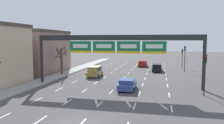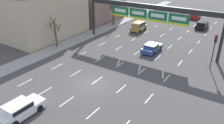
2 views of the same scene
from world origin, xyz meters
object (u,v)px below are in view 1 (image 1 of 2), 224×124
suv_gold (95,71)px  tree_bare_closest (61,58)px  sign_gantry (116,43)px  traffic_light_mid_block (185,54)px  car_black (157,67)px  traffic_light_far_end (182,54)px  car_blue (127,84)px  car_red (143,63)px  traffic_light_near_gantry (205,67)px

suv_gold → tree_bare_closest: (-6.19, 0.47, 1.95)m
sign_gantry → traffic_light_mid_block: size_ratio=4.43×
car_black → traffic_light_far_end: (5.37, 6.99, 2.22)m
car_black → car_blue: (-3.35, -17.12, -0.04)m
car_black → tree_bare_closest: tree_bare_closest is taller
car_blue → tree_bare_closest: (-12.90, 9.10, 2.18)m
sign_gantry → suv_gold: size_ratio=5.50×
car_red → sign_gantry: bearing=-94.3°
car_red → traffic_light_near_gantry: size_ratio=0.87×
traffic_light_mid_block → tree_bare_closest: (-21.41, -8.25, -0.60)m
sign_gantry → traffic_light_near_gantry: (10.30, -2.60, -2.47)m
car_red → tree_bare_closest: (-12.94, -15.28, 2.17)m
suv_gold → traffic_light_far_end: bearing=45.1°
sign_gantry → car_blue: bearing=-44.7°
car_red → suv_gold: 17.14m
car_black → traffic_light_mid_block: bearing=2.6°
suv_gold → tree_bare_closest: bearing=175.7°
traffic_light_near_gantry → car_red: bearing=108.7°
traffic_light_near_gantry → traffic_light_far_end: traffic_light_near_gantry is taller
suv_gold → traffic_light_far_end: 21.95m
car_blue → traffic_light_far_end: (8.72, 24.11, 2.26)m
sign_gantry → traffic_light_near_gantry: size_ratio=4.88×
suv_gold → traffic_light_mid_block: traffic_light_mid_block is taller
car_blue → traffic_light_near_gantry: bearing=-6.2°
traffic_light_near_gantry → car_black: bearing=106.3°
car_black → traffic_light_far_end: 9.09m
car_red → traffic_light_far_end: traffic_light_far_end is taller
car_blue → traffic_light_mid_block: (8.51, 17.35, 2.78)m
car_black → car_red: car_black is taller
car_black → suv_gold: bearing=-139.9°
car_red → suv_gold: (-6.76, -15.75, 0.22)m
tree_bare_closest → car_blue: bearing=-35.2°
traffic_light_mid_block → traffic_light_far_end: bearing=88.3°
car_red → car_blue: 24.38m
car_red → traffic_light_near_gantry: (8.58, -25.32, 2.47)m
suv_gold → traffic_light_mid_block: size_ratio=0.80×
traffic_light_far_end → sign_gantry: bearing=-114.9°
traffic_light_near_gantry → traffic_light_mid_block: traffic_light_mid_block is taller
suv_gold → sign_gantry: bearing=-54.2°
traffic_light_far_end → car_black: bearing=-127.5°
traffic_light_near_gantry → car_blue: bearing=173.8°
sign_gantry → tree_bare_closest: bearing=146.5°
car_black → car_red: 7.98m
sign_gantry → traffic_light_near_gantry: 10.91m
car_blue → tree_bare_closest: tree_bare_closest is taller
suv_gold → car_black: bearing=40.1°
car_black → car_blue: car_black is taller
car_black → suv_gold: suv_gold is taller
traffic_light_near_gantry → tree_bare_closest: size_ratio=0.90×
car_blue → traffic_light_far_end: bearing=70.1°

